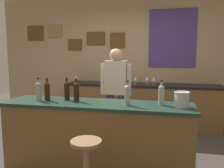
{
  "coord_description": "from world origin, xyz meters",
  "views": [
    {
      "loc": [
        0.84,
        -3.29,
        1.58
      ],
      "look_at": [
        0.01,
        0.45,
        1.05
      ],
      "focal_mm": 38.25,
      "sensor_mm": 36.0,
      "label": 1
    }
  ],
  "objects_px": {
    "wine_bottle_c": "(67,90)",
    "wine_glass_d": "(147,78)",
    "wine_bottle_f": "(161,94)",
    "bar_stool": "(86,161)",
    "wine_bottle_d": "(76,91)",
    "ice_bucket": "(182,99)",
    "wine_glass_c": "(135,79)",
    "wine_bottle_b": "(47,90)",
    "wine_glass_a": "(76,77)",
    "wine_glass_b": "(127,79)",
    "wine_glass_e": "(154,79)",
    "bartender": "(116,90)",
    "wine_bottle_a": "(38,90)",
    "wine_bottle_e": "(127,94)"
  },
  "relations": [
    {
      "from": "wine_glass_a",
      "to": "wine_glass_d",
      "type": "bearing_deg",
      "value": 5.1
    },
    {
      "from": "bar_stool",
      "to": "wine_bottle_c",
      "type": "bearing_deg",
      "value": 124.23
    },
    {
      "from": "wine_bottle_f",
      "to": "wine_glass_b",
      "type": "bearing_deg",
      "value": 110.95
    },
    {
      "from": "bartender",
      "to": "wine_bottle_d",
      "type": "relative_size",
      "value": 5.29
    },
    {
      "from": "wine_glass_a",
      "to": "wine_glass_c",
      "type": "relative_size",
      "value": 1.0
    },
    {
      "from": "wine_bottle_b",
      "to": "wine_glass_d",
      "type": "xyz_separation_m",
      "value": [
        1.18,
        2.12,
        -0.05
      ]
    },
    {
      "from": "bar_stool",
      "to": "wine_bottle_a",
      "type": "xyz_separation_m",
      "value": [
        -0.89,
        0.66,
        0.6
      ]
    },
    {
      "from": "wine_bottle_e",
      "to": "ice_bucket",
      "type": "height_order",
      "value": "wine_bottle_e"
    },
    {
      "from": "wine_bottle_e",
      "to": "wine_bottle_f",
      "type": "height_order",
      "value": "same"
    },
    {
      "from": "wine_bottle_b",
      "to": "wine_glass_d",
      "type": "height_order",
      "value": "wine_bottle_b"
    },
    {
      "from": "wine_bottle_b",
      "to": "wine_bottle_c",
      "type": "distance_m",
      "value": 0.26
    },
    {
      "from": "bar_stool",
      "to": "wine_bottle_d",
      "type": "bearing_deg",
      "value": 117.09
    },
    {
      "from": "wine_glass_e",
      "to": "wine_glass_c",
      "type": "bearing_deg",
      "value": -174.73
    },
    {
      "from": "wine_bottle_d",
      "to": "wine_bottle_e",
      "type": "height_order",
      "value": "same"
    },
    {
      "from": "wine_bottle_f",
      "to": "wine_glass_e",
      "type": "xyz_separation_m",
      "value": [
        -0.18,
        2.03,
        -0.05
      ]
    },
    {
      "from": "wine_bottle_c",
      "to": "wine_glass_d",
      "type": "relative_size",
      "value": 1.97
    },
    {
      "from": "bartender",
      "to": "wine_glass_c",
      "type": "xyz_separation_m",
      "value": [
        0.2,
        1.04,
        0.07
      ]
    },
    {
      "from": "bar_stool",
      "to": "wine_bottle_a",
      "type": "height_order",
      "value": "wine_bottle_a"
    },
    {
      "from": "bartender",
      "to": "wine_bottle_d",
      "type": "xyz_separation_m",
      "value": [
        -0.33,
        -0.96,
        0.12
      ]
    },
    {
      "from": "wine_bottle_c",
      "to": "wine_glass_d",
      "type": "height_order",
      "value": "wine_bottle_c"
    },
    {
      "from": "wine_bottle_f",
      "to": "wine_glass_c",
      "type": "distance_m",
      "value": 2.07
    },
    {
      "from": "wine_glass_c",
      "to": "wine_glass_d",
      "type": "height_order",
      "value": "same"
    },
    {
      "from": "ice_bucket",
      "to": "wine_glass_c",
      "type": "xyz_separation_m",
      "value": [
        -0.8,
        2.07,
        -0.01
      ]
    },
    {
      "from": "bartender",
      "to": "wine_bottle_b",
      "type": "xyz_separation_m",
      "value": [
        -0.74,
        -0.99,
        0.12
      ]
    },
    {
      "from": "wine_bottle_f",
      "to": "wine_glass_a",
      "type": "distance_m",
      "value": 2.68
    },
    {
      "from": "wine_bottle_c",
      "to": "wine_glass_e",
      "type": "relative_size",
      "value": 1.97
    },
    {
      "from": "bartender",
      "to": "wine_glass_e",
      "type": "relative_size",
      "value": 10.45
    },
    {
      "from": "wine_bottle_c",
      "to": "bartender",
      "type": "bearing_deg",
      "value": 61.71
    },
    {
      "from": "bar_stool",
      "to": "wine_glass_e",
      "type": "height_order",
      "value": "wine_glass_e"
    },
    {
      "from": "wine_bottle_f",
      "to": "wine_glass_a",
      "type": "bearing_deg",
      "value": 133.56
    },
    {
      "from": "wine_bottle_c",
      "to": "wine_bottle_e",
      "type": "height_order",
      "value": "same"
    },
    {
      "from": "wine_bottle_b",
      "to": "wine_glass_d",
      "type": "distance_m",
      "value": 2.42
    },
    {
      "from": "wine_bottle_a",
      "to": "wine_glass_e",
      "type": "relative_size",
      "value": 1.97
    },
    {
      "from": "wine_bottle_a",
      "to": "wine_bottle_b",
      "type": "xyz_separation_m",
      "value": [
        0.11,
        0.03,
        0.0
      ]
    },
    {
      "from": "wine_bottle_e",
      "to": "wine_glass_b",
      "type": "xyz_separation_m",
      "value": [
        -0.33,
        2.02,
        -0.05
      ]
    },
    {
      "from": "wine_bottle_e",
      "to": "wine_glass_e",
      "type": "height_order",
      "value": "wine_bottle_e"
    },
    {
      "from": "wine_bottle_d",
      "to": "wine_glass_d",
      "type": "height_order",
      "value": "wine_bottle_d"
    },
    {
      "from": "wine_bottle_a",
      "to": "bartender",
      "type": "bearing_deg",
      "value": 50.3
    },
    {
      "from": "ice_bucket",
      "to": "wine_glass_d",
      "type": "bearing_deg",
      "value": 104.54
    },
    {
      "from": "wine_bottle_c",
      "to": "wine_bottle_f",
      "type": "relative_size",
      "value": 1.0
    },
    {
      "from": "wine_bottle_d",
      "to": "wine_bottle_f",
      "type": "height_order",
      "value": "same"
    },
    {
      "from": "bar_stool",
      "to": "wine_glass_a",
      "type": "xyz_separation_m",
      "value": [
        -1.12,
        2.67,
        0.55
      ]
    },
    {
      "from": "bar_stool",
      "to": "wine_glass_d",
      "type": "distance_m",
      "value": 2.89
    },
    {
      "from": "ice_bucket",
      "to": "wine_glass_c",
      "type": "relative_size",
      "value": 1.21
    },
    {
      "from": "wine_bottle_f",
      "to": "wine_glass_b",
      "type": "height_order",
      "value": "wine_bottle_f"
    },
    {
      "from": "wine_bottle_b",
      "to": "wine_glass_a",
      "type": "distance_m",
      "value": 2.01
    },
    {
      "from": "bar_stool",
      "to": "wine_glass_c",
      "type": "bearing_deg",
      "value": 86.45
    },
    {
      "from": "wine_bottle_e",
      "to": "ice_bucket",
      "type": "distance_m",
      "value": 0.64
    },
    {
      "from": "bartender",
      "to": "wine_glass_a",
      "type": "height_order",
      "value": "bartender"
    },
    {
      "from": "bartender",
      "to": "ice_bucket",
      "type": "xyz_separation_m",
      "value": [
        1.0,
        -1.02,
        0.08
      ]
    }
  ]
}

